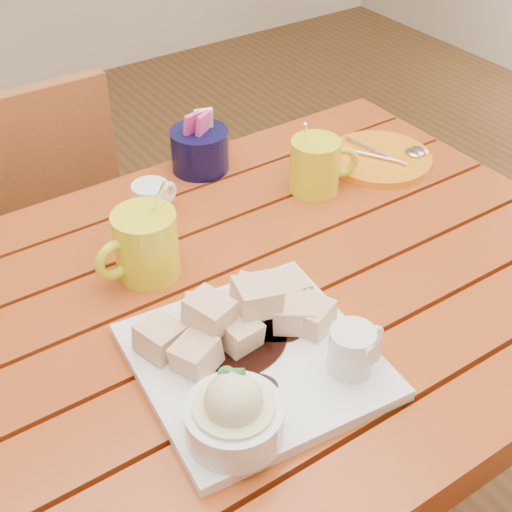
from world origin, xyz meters
TOP-DOWN VIEW (x-y plane):
  - table at (0.00, 0.00)m, footprint 1.20×0.79m
  - dessert_plate at (-0.06, -0.14)m, footprint 0.32×0.32m
  - coffee_mug_left at (-0.07, 0.12)m, footprint 0.14×0.09m
  - coffee_mug_right at (0.29, 0.17)m, footprint 0.12×0.09m
  - cream_pitcher at (0.01, 0.24)m, footprint 0.09×0.07m
  - sugar_caddy at (0.16, 0.34)m, footprint 0.11×0.11m
  - orange_saucer at (0.45, 0.17)m, footprint 0.20×0.20m
  - chair_far at (-0.14, 0.65)m, footprint 0.42×0.42m

SIDE VIEW (x-z plane):
  - chair_far at x=-0.14m, z-range 0.05..0.94m
  - table at x=0.00m, z-range 0.27..1.02m
  - orange_saucer at x=0.45m, z-range 0.75..0.77m
  - dessert_plate at x=-0.06m, z-range 0.72..0.84m
  - cream_pitcher at x=0.01m, z-range 0.75..0.82m
  - sugar_caddy at x=0.16m, z-range 0.73..0.85m
  - coffee_mug_right at x=0.29m, z-range 0.73..0.87m
  - coffee_mug_left at x=-0.07m, z-range 0.73..0.88m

